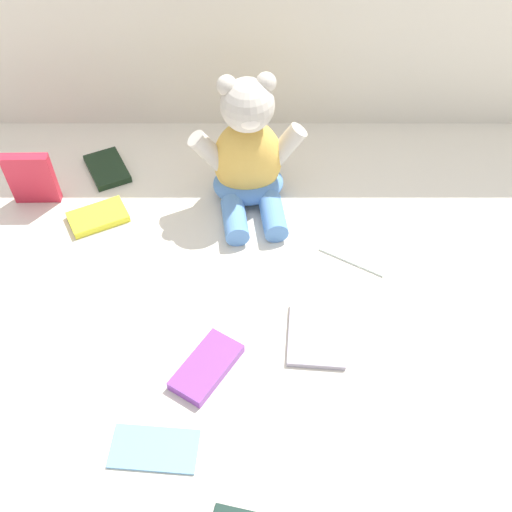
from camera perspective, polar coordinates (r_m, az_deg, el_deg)
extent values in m
plane|color=silver|center=(1.26, 0.33, 0.39)|extent=(3.20, 3.20, 0.00)
cube|color=silver|center=(1.42, 0.30, 20.96)|extent=(1.65, 0.03, 0.56)
ellipsoid|color=#E5B24C|center=(1.32, -0.76, 8.41)|extent=(0.15, 0.12, 0.18)
ellipsoid|color=#598CD1|center=(1.35, -0.71, 6.37)|extent=(0.16, 0.13, 0.06)
sphere|color=beige|center=(1.23, -0.79, 13.02)|extent=(0.11, 0.11, 0.10)
ellipsoid|color=white|center=(1.20, -0.57, 11.68)|extent=(0.05, 0.04, 0.03)
sphere|color=beige|center=(1.21, -2.60, 14.64)|extent=(0.04, 0.04, 0.04)
sphere|color=beige|center=(1.22, 0.85, 14.89)|extent=(0.04, 0.04, 0.04)
cylinder|color=beige|center=(1.29, -4.09, 9.04)|extent=(0.09, 0.05, 0.10)
cylinder|color=beige|center=(1.30, 2.57, 9.60)|extent=(0.09, 0.05, 0.10)
cylinder|color=#598CD1|center=(1.29, -1.88, 3.18)|extent=(0.06, 0.11, 0.05)
cylinder|color=#598CD1|center=(1.29, 1.47, 3.49)|extent=(0.06, 0.11, 0.05)
cube|color=purple|center=(1.10, -4.35, -9.62)|extent=(0.13, 0.14, 0.02)
cube|color=#71AAD0|center=(1.04, -8.89, -16.22)|extent=(0.14, 0.08, 0.01)
cube|color=yellow|center=(1.35, -13.64, 3.32)|extent=(0.13, 0.11, 0.01)
cube|color=white|center=(1.28, 9.06, 0.77)|extent=(0.16, 0.14, 0.01)
cube|color=red|center=(1.39, -19.01, 6.39)|extent=(0.09, 0.03, 0.12)
cube|color=black|center=(1.46, -12.87, 7.43)|extent=(0.12, 0.13, 0.01)
cube|color=#A097AB|center=(1.14, 5.31, -6.91)|extent=(0.11, 0.13, 0.01)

